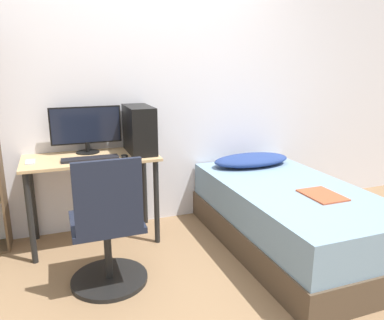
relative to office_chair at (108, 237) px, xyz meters
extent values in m
plane|color=#846647|center=(0.51, -0.41, -0.36)|extent=(14.00, 14.00, 0.00)
cube|color=silver|center=(0.51, 1.00, 0.89)|extent=(8.00, 0.05, 2.50)
cube|color=tan|center=(-0.01, 0.71, 0.37)|extent=(1.06, 0.52, 0.02)
cylinder|color=black|center=(-0.49, 0.50, 0.00)|extent=(0.04, 0.04, 0.71)
cylinder|color=black|center=(0.46, 0.50, 0.00)|extent=(0.04, 0.04, 0.71)
cylinder|color=black|center=(-0.49, 0.93, 0.00)|extent=(0.04, 0.04, 0.71)
cylinder|color=black|center=(0.46, 0.93, 0.00)|extent=(0.04, 0.04, 0.71)
cylinder|color=black|center=(0.00, 0.06, -0.34)|extent=(0.52, 0.52, 0.03)
cylinder|color=black|center=(0.00, 0.06, -0.13)|extent=(0.05, 0.05, 0.39)
cube|color=black|center=(0.00, 0.06, 0.09)|extent=(0.45, 0.45, 0.04)
cube|color=black|center=(0.00, -0.15, 0.34)|extent=(0.41, 0.04, 0.45)
cube|color=#4C3D2D|center=(1.45, 0.06, -0.24)|extent=(0.98, 1.82, 0.23)
cube|color=#708EA8|center=(1.45, 0.06, 0.02)|extent=(0.96, 1.79, 0.28)
ellipsoid|color=navy|center=(1.45, 0.72, 0.22)|extent=(0.75, 0.36, 0.11)
cube|color=#B24C2D|center=(1.53, -0.20, 0.17)|extent=(0.24, 0.32, 0.01)
cylinder|color=black|center=(-0.02, 0.87, 0.38)|extent=(0.19, 0.19, 0.01)
cylinder|color=black|center=(-0.02, 0.87, 0.43)|extent=(0.04, 0.04, 0.08)
cube|color=black|center=(-0.02, 0.87, 0.61)|extent=(0.57, 0.01, 0.31)
cube|color=black|center=(-0.02, 0.86, 0.61)|extent=(0.55, 0.01, 0.28)
cube|color=black|center=(-0.03, 0.61, 0.39)|extent=(0.43, 0.11, 0.02)
cube|color=black|center=(0.39, 0.74, 0.57)|extent=(0.20, 0.44, 0.39)
ellipsoid|color=black|center=(0.24, 0.61, 0.39)|extent=(0.06, 0.09, 0.02)
cube|color=#B7B7BC|center=(-0.46, 0.69, 0.38)|extent=(0.07, 0.14, 0.01)
camera|label=1|loc=(-0.27, -2.29, 1.11)|focal=35.00mm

